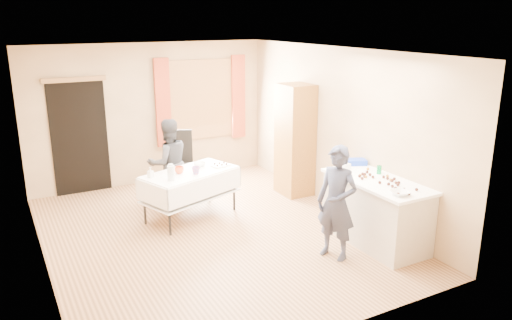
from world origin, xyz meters
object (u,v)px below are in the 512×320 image
woman (169,163)px  party_table (191,190)px  girl (337,203)px  cabinet (295,140)px  chair (180,175)px  counter (376,211)px

woman → party_table: bearing=99.4°
girl → woman: (-1.28, 2.82, -0.02)m
cabinet → girl: size_ratio=1.30×
chair → woman: woman is taller
cabinet → party_table: size_ratio=1.18×
party_table → chair: 1.17m
cabinet → chair: cabinet is taller
cabinet → chair: size_ratio=1.75×
cabinet → woman: cabinet is taller
cabinet → counter: bearing=-92.6°
party_table → woman: 0.72m
girl → chair: bearing=172.3°
girl → cabinet: bearing=136.3°
party_table → counter: bearing=-66.4°
chair → woman: size_ratio=0.76×
counter → party_table: counter is taller
chair → girl: size_ratio=0.74×
woman → chair: bearing=-126.5°
girl → woman: girl is taller
counter → chair: size_ratio=1.43×
counter → party_table: (-1.93, 2.06, -0.01)m
counter → chair: bearing=117.8°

